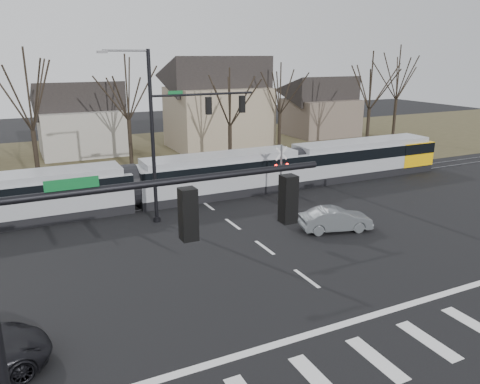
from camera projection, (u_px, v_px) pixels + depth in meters
name	position (u px, v px, depth m)	size (l,w,h in m)	color
ground	(333.00, 298.00, 19.75)	(140.00, 140.00, 0.00)	black
grass_verge	(141.00, 156.00, 47.34)	(140.00, 28.00, 0.01)	#38331E
crosswalk	(403.00, 349.00, 16.29)	(27.00, 2.60, 0.01)	silver
stop_line	(361.00, 319.00, 18.19)	(28.00, 0.35, 0.01)	silver
lane_dashes	(197.00, 198.00, 33.54)	(0.18, 30.00, 0.01)	silver
rail_pair	(198.00, 198.00, 33.36)	(90.00, 1.52, 0.06)	#59595E
tram	(219.00, 173.00, 33.80)	(39.82, 2.96, 3.02)	gray
sedan	(336.00, 219.00, 27.16)	(4.40, 2.51, 1.37)	#54585C
signal_pole_near_left	(88.00, 291.00, 8.59)	(9.28, 0.44, 10.20)	black
signal_pole_far	(178.00, 128.00, 27.91)	(9.28, 0.44, 10.20)	black
rail_crossing_signal	(281.00, 175.00, 32.35)	(1.08, 0.36, 4.00)	#59595B
tree_row	(177.00, 112.00, 41.60)	(59.20, 7.20, 10.00)	black
house_b	(80.00, 115.00, 47.58)	(8.64, 7.56, 7.65)	gray
house_c	(218.00, 99.00, 50.51)	(10.80, 8.64, 10.10)	gray
house_d	(321.00, 104.00, 58.89)	(8.64, 7.56, 7.65)	brown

